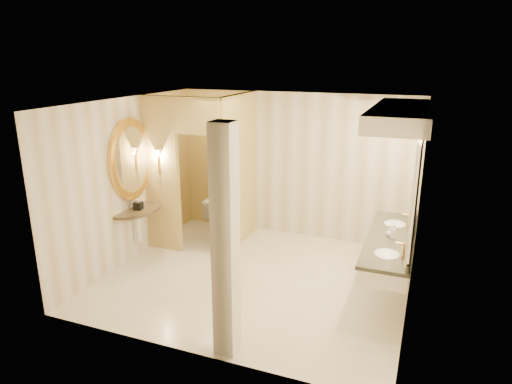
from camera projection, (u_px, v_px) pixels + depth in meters
floor at (255, 278)px, 7.11m from camera, size 4.50×4.50×0.00m
ceiling at (255, 103)px, 6.33m from camera, size 4.50×4.50×0.00m
wall_back at (294, 166)px, 8.50m from camera, size 4.50×0.02×2.70m
wall_front at (188, 247)px, 4.93m from camera, size 4.50×0.02×2.70m
wall_left at (128, 181)px, 7.50m from camera, size 0.02×4.00×2.70m
wall_right at (416, 214)px, 5.93m from camera, size 0.02×4.00×2.70m
toilet_closet at (216, 171)px, 7.96m from camera, size 1.50×1.55×2.70m
wall_sconce at (158, 154)px, 7.66m from camera, size 0.14×0.14×0.42m
vanity at (398, 186)px, 6.18m from camera, size 0.75×2.37×2.09m
console_shelf at (132, 180)px, 7.53m from camera, size 1.04×1.04×1.97m
pillar at (225, 244)px, 4.99m from camera, size 0.25×0.25×2.70m
tissue_box at (138, 206)px, 7.56m from camera, size 0.14×0.14×0.13m
toilet at (222, 216)px, 8.63m from camera, size 0.52×0.84×0.82m
soap_bottle_a at (393, 227)px, 6.62m from camera, size 0.08×0.08×0.14m
soap_bottle_b at (389, 232)px, 6.43m from camera, size 0.11×0.11×0.12m
soap_bottle_c at (394, 232)px, 6.34m from camera, size 0.10×0.10×0.21m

